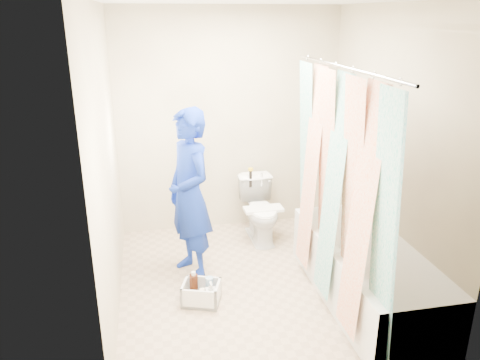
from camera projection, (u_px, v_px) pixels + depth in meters
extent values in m
plane|color=tan|center=(255.00, 283.00, 4.25)|extent=(2.60, 2.60, 0.00)
cube|color=white|center=(259.00, 0.00, 3.45)|extent=(2.40, 2.60, 0.02)
cube|color=#C3B996|center=(229.00, 122.00, 5.05)|extent=(2.40, 0.02, 2.40)
cube|color=#C3B996|center=(310.00, 221.00, 2.65)|extent=(2.40, 0.02, 2.40)
cube|color=#C3B996|center=(107.00, 165.00, 3.62)|extent=(0.02, 2.60, 2.40)
cube|color=#C3B996|center=(391.00, 148.00, 4.07)|extent=(0.02, 2.60, 2.40)
cube|color=silver|center=(366.00, 273.00, 3.93)|extent=(0.70, 1.75, 0.50)
cube|color=white|center=(368.00, 251.00, 3.86)|extent=(0.58, 1.63, 0.06)
cylinder|color=silver|center=(344.00, 67.00, 3.30)|extent=(0.02, 1.90, 0.02)
cube|color=silver|center=(335.00, 190.00, 3.61)|extent=(0.06, 1.75, 1.80)
imported|color=white|center=(261.00, 210.00, 4.99)|extent=(0.38, 0.65, 0.66)
cube|color=white|center=(263.00, 209.00, 4.87)|extent=(0.41, 0.18, 0.03)
cylinder|color=black|center=(251.00, 179.00, 5.03)|extent=(0.03, 0.03, 0.19)
cylinder|color=yellow|center=(251.00, 169.00, 5.00)|extent=(0.05, 0.05, 0.03)
cylinder|color=silver|center=(262.00, 179.00, 5.06)|extent=(0.02, 0.02, 0.16)
imported|color=#103BA1|center=(189.00, 195.00, 4.17)|extent=(0.55, 0.67, 1.57)
cube|color=silver|center=(201.00, 301.00, 3.96)|extent=(0.37, 0.33, 0.03)
cube|color=silver|center=(185.00, 292.00, 3.95)|extent=(0.10, 0.24, 0.18)
cube|color=silver|center=(218.00, 294.00, 3.91)|extent=(0.10, 0.24, 0.18)
cube|color=silver|center=(198.00, 301.00, 3.83)|extent=(0.30, 0.12, 0.18)
cube|color=silver|center=(204.00, 286.00, 4.04)|extent=(0.30, 0.12, 0.18)
cylinder|color=#3B190B|center=(194.00, 285.00, 3.96)|extent=(0.07, 0.07, 0.20)
cylinder|color=white|center=(209.00, 287.00, 3.96)|extent=(0.07, 0.07, 0.18)
cylinder|color=beige|center=(202.00, 296.00, 3.88)|extent=(0.04, 0.04, 0.13)
cylinder|color=#3B190B|center=(191.00, 300.00, 3.89)|extent=(0.06, 0.06, 0.06)
cylinder|color=gold|center=(191.00, 296.00, 3.88)|extent=(0.06, 0.06, 0.01)
imported|color=silver|center=(211.00, 293.00, 3.87)|extent=(0.09, 0.09, 0.19)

